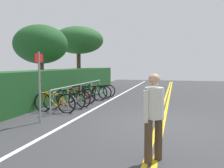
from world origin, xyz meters
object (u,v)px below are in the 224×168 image
Objects in this scene: bicycle_6 at (99,91)px; sign_post_near at (39,80)px; bike_rack at (81,89)px; bicycle_4 at (88,93)px; pedestrian at (154,112)px; bicycle_2 at (73,98)px; bicycle_5 at (95,92)px; tree_far_right at (78,40)px; bicycle_0 at (55,103)px; bicycle_1 at (65,101)px; tree_mid at (41,45)px; bicycle_3 at (78,96)px.

bicycle_6 is 0.80× the size of sign_post_near.
bicycle_4 is (0.79, -0.06, -0.27)m from bike_rack.
pedestrian is at bearing -147.21° from bike_rack.
bicycle_6 is (3.02, -0.18, -0.02)m from bicycle_2.
bicycle_6 is (0.75, 0.01, 0.00)m from bicycle_5.
sign_post_near is at bearing -163.98° from tree_far_right.
bicycle_0 is at bearing 176.38° from bicycle_6.
pedestrian is (-4.14, -3.71, 0.56)m from bicycle_1.
sign_post_near is (-5.13, -0.03, 0.94)m from bicycle_5.
bicycle_0 is 0.39× the size of tree_far_right.
bicycle_0 is 1.09× the size of pedestrian.
tree_far_right is (7.61, 2.56, 3.06)m from bicycle_1.
bicycle_4 is 1.05× the size of bicycle_5.
bicycle_4 is at bearing -3.82° from bicycle_2.
tree_far_right reaches higher than bicycle_4.
bicycle_2 is 2.29m from bicycle_5.
tree_far_right is (3.82, 2.74, 3.06)m from bicycle_6.
tree_mid is (5.39, 3.15, 1.51)m from sign_post_near.
bicycle_0 is at bearing 179.76° from bicycle_3.
bicycle_6 is at bearing -2.67° from bicycle_1.
bicycle_4 is at bearing 177.02° from bicycle_6.
bicycle_6 is (2.24, -0.13, -0.31)m from bike_rack.
bicycle_2 reaches higher than bicycle_3.
pedestrian reaches higher than bicycle_3.
bicycle_2 is 1.04× the size of bicycle_5.
sign_post_near is (2.06, 3.49, 0.38)m from pedestrian.
bicycle_5 is 8.03m from pedestrian.
bicycle_0 reaches higher than bicycle_1.
bicycle_4 reaches higher than bicycle_2.
bicycle_4 is 3.98m from tree_mid.
bike_rack is 2.27m from bicycle_6.
bike_rack is 3.70m from sign_post_near.
bicycle_4 is at bearing -4.20° from bike_rack.
bicycle_5 is 0.75m from bicycle_6.
bicycle_4 is at bearing 1.54° from sign_post_near.
bicycle_6 is at bearing 24.02° from pedestrian.
bicycle_4 is at bearing -107.54° from tree_mid.
tree_far_right reaches higher than bicycle_3.
pedestrian is (-7.93, -3.54, 0.56)m from bicycle_6.
bicycle_0 is at bearing 176.07° from bicycle_4.
tree_mid is 4.37m from tree_far_right.
sign_post_near is 10.31m from tree_far_right.
tree_far_right is at bearing 31.09° from bicycle_5.
bicycle_1 is 1.58m from bicycle_3.
bicycle_1 is 0.42× the size of tree_mid.
bicycle_3 reaches higher than bicycle_5.
pedestrian is (-5.69, -3.67, 0.25)m from bike_rack.
sign_post_near is at bearing -175.12° from bicycle_3.
sign_post_near reaches higher than bicycle_5.
bicycle_1 is 2.35m from bicycle_4.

